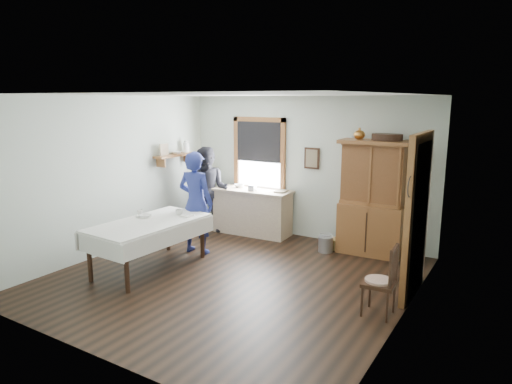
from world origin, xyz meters
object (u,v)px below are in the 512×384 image
at_px(work_counter, 252,212).
at_px(china_hutch, 372,198).
at_px(spindle_chair, 379,280).
at_px(wicker_basket, 333,243).
at_px(dining_table, 150,245).
at_px(pail, 326,244).
at_px(woman_blue, 196,206).
at_px(figure_dark, 209,193).

bearing_deg(work_counter, china_hutch, -2.14).
xyz_separation_m(work_counter, china_hutch, (2.38, 0.04, 0.54)).
relative_size(work_counter, spindle_chair, 1.71).
bearing_deg(wicker_basket, work_counter, 178.28).
xyz_separation_m(dining_table, pail, (2.06, 2.20, -0.25)).
bearing_deg(woman_blue, figure_dark, -68.77).
xyz_separation_m(work_counter, dining_table, (-0.36, -2.48, -0.06)).
relative_size(china_hutch, wicker_basket, 6.10).
bearing_deg(woman_blue, pail, -154.20).
relative_size(wicker_basket, figure_dark, 0.20).
distance_m(china_hutch, pail, 1.14).
relative_size(woman_blue, figure_dark, 1.04).
height_order(pail, woman_blue, woman_blue).
bearing_deg(china_hutch, work_counter, 178.12).
xyz_separation_m(woman_blue, figure_dark, (-0.57, 1.11, -0.03)).
bearing_deg(wicker_basket, pail, -100.94).
distance_m(work_counter, pail, 1.74).
bearing_deg(dining_table, spindle_chair, 5.18).
relative_size(china_hutch, spindle_chair, 2.15).
bearing_deg(figure_dark, wicker_basket, -10.77).
height_order(china_hutch, woman_blue, china_hutch).
xyz_separation_m(china_hutch, woman_blue, (-2.61, -1.51, -0.16)).
bearing_deg(work_counter, woman_blue, -102.07).
relative_size(work_counter, pail, 5.71).
height_order(wicker_basket, woman_blue, woman_blue).
height_order(work_counter, wicker_basket, work_counter).
distance_m(dining_table, woman_blue, 1.11).
height_order(china_hutch, figure_dark, china_hutch).
xyz_separation_m(spindle_chair, pail, (-1.49, 1.88, -0.32)).
xyz_separation_m(pail, wicker_basket, (0.04, 0.23, -0.04)).
relative_size(work_counter, china_hutch, 0.80).
xyz_separation_m(china_hutch, spindle_chair, (0.80, -2.20, -0.53)).
distance_m(pail, figure_dark, 2.58).
relative_size(wicker_basket, woman_blue, 0.20).
height_order(pail, wicker_basket, pail).
bearing_deg(wicker_basket, spindle_chair, -55.53).
height_order(china_hutch, spindle_chair, china_hutch).
bearing_deg(dining_table, work_counter, 81.63).
distance_m(woman_blue, figure_dark, 1.25).
height_order(woman_blue, figure_dark, woman_blue).
relative_size(spindle_chair, pail, 3.33).
distance_m(dining_table, pail, 3.02).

